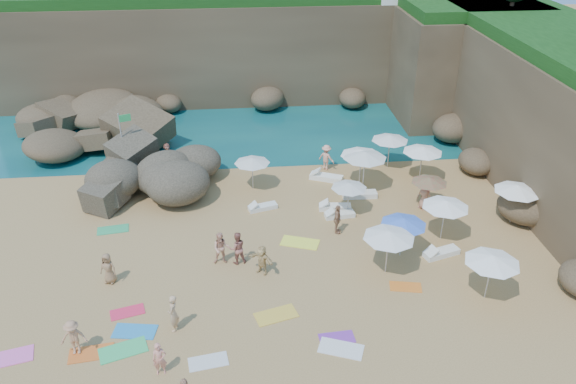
{
  "coord_description": "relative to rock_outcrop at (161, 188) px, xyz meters",
  "views": [
    {
      "loc": [
        -0.48,
        -22.95,
        16.65
      ],
      "look_at": [
        2.0,
        3.0,
        2.0
      ],
      "focal_mm": 35.0,
      "sensor_mm": 36.0,
      "label": 1
    }
  ],
  "objects": [
    {
      "name": "person_stand_5",
      "position": [
        0.2,
        2.98,
        0.8
      ],
      "size": [
        1.54,
        0.98,
        1.61
      ],
      "primitive_type": "imported",
      "rotation": [
        0.0,
        0.0,
        0.41
      ],
      "color": "tan",
      "rests_on": "ground"
    },
    {
      "name": "person_lie_2",
      "position": [
        -1.43,
        -9.13,
        0.21
      ],
      "size": [
        1.17,
        1.71,
        0.42
      ],
      "primitive_type": "imported",
      "rotation": [
        0.0,
        0.0,
        -0.28
      ],
      "color": "#916B48",
      "rests_on": "ground"
    },
    {
      "name": "towel_2",
      "position": [
        -1.4,
        -13.69,
        0.02
      ],
      "size": [
        1.83,
        1.07,
        0.03
      ],
      "primitive_type": "cube",
      "rotation": [
        0.0,
        0.0,
        0.12
      ],
      "color": "orange",
      "rests_on": "ground"
    },
    {
      "name": "towel_11",
      "position": [
        -2.13,
        -4.54,
        0.01
      ],
      "size": [
        1.76,
        1.06,
        0.03
      ],
      "primitive_type": "cube",
      "rotation": [
        0.0,
        0.0,
        0.15
      ],
      "color": "#2EA361",
      "rests_on": "ground"
    },
    {
      "name": "parasol_3",
      "position": [
        16.07,
        -0.55,
        2.13
      ],
      "size": [
        2.46,
        2.46,
        2.32
      ],
      "color": "silver",
      "rests_on": "ground"
    },
    {
      "name": "parasol_10",
      "position": [
        12.71,
        -8.29,
        1.99
      ],
      "size": [
        2.29,
        2.29,
        2.17
      ],
      "color": "silver",
      "rests_on": "ground"
    },
    {
      "name": "parasol_1",
      "position": [
        12.31,
        -1.28,
        2.28
      ],
      "size": [
        2.63,
        2.63,
        2.48
      ],
      "color": "silver",
      "rests_on": "ground"
    },
    {
      "name": "seawater",
      "position": [
        5.37,
        22.17,
        0.0
      ],
      "size": [
        120.0,
        120.0,
        0.0
      ],
      "primitive_type": "plane",
      "color": "#0C4751",
      "rests_on": "ground"
    },
    {
      "name": "person_stand_3",
      "position": [
        9.89,
        -5.96,
        0.84
      ],
      "size": [
        0.63,
        1.05,
        1.68
      ],
      "primitive_type": "imported",
      "rotation": [
        0.0,
        0.0,
        1.33
      ],
      "color": "#A77553",
      "rests_on": "ground"
    },
    {
      "name": "person_lie_0",
      "position": [
        -1.96,
        -13.63,
        0.21
      ],
      "size": [
        1.08,
        1.64,
        0.43
      ],
      "primitive_type": "imported",
      "rotation": [
        0.0,
        0.0,
        0.03
      ],
      "color": "tan",
      "rests_on": "ground"
    },
    {
      "name": "parasol_0",
      "position": [
        5.62,
        -0.58,
        1.88
      ],
      "size": [
        2.16,
        2.16,
        2.05
      ],
      "color": "silver",
      "rests_on": "ground"
    },
    {
      "name": "lounger_2",
      "position": [
        11.9,
        -2.26,
        0.16
      ],
      "size": [
        2.06,
        0.73,
        0.32
      ],
      "primitive_type": "cube",
      "rotation": [
        0.0,
        0.0,
        -0.03
      ],
      "color": "white",
      "rests_on": "ground"
    },
    {
      "name": "parasol_2",
      "position": [
        14.56,
        1.51,
        2.06
      ],
      "size": [
        2.38,
        2.38,
        2.25
      ],
      "color": "silver",
      "rests_on": "ground"
    },
    {
      "name": "parasol_7",
      "position": [
        10.86,
        -3.97,
        1.75
      ],
      "size": [
        2.01,
        2.01,
        1.9
      ],
      "color": "silver",
      "rests_on": "ground"
    },
    {
      "name": "towel_1",
      "position": [
        -4.61,
        -13.64,
        0.02
      ],
      "size": [
        2.02,
        1.35,
        0.03
      ],
      "primitive_type": "cube",
      "rotation": [
        0.0,
        0.0,
        0.25
      ],
      "color": "#F760BA",
      "rests_on": "ground"
    },
    {
      "name": "parasol_8",
      "position": [
        15.27,
        -7.0,
        2.1
      ],
      "size": [
        2.42,
        2.42,
        2.29
      ],
      "color": "silver",
      "rests_on": "ground"
    },
    {
      "name": "towel_8",
      "position": [
        0.16,
        -12.6,
        0.02
      ],
      "size": [
        1.91,
        1.17,
        0.03
      ],
      "primitive_type": "cube",
      "rotation": [
        0.0,
        0.0,
        -0.16
      ],
      "color": "#2586C9",
      "rests_on": "ground"
    },
    {
      "name": "lounger_0",
      "position": [
        10.2,
        -3.57,
        0.14
      ],
      "size": [
        1.86,
        0.77,
        0.28
      ],
      "primitive_type": "cube",
      "rotation": [
        0.0,
        0.0,
        -0.09
      ],
      "color": "white",
      "rests_on": "ground"
    },
    {
      "name": "cliff_corner",
      "position": [
        22.37,
        12.17,
        4.0
      ],
      "size": [
        10.0,
        12.0,
        8.0
      ],
      "primitive_type": "cube",
      "color": "brown",
      "rests_on": "ground"
    },
    {
      "name": "person_stand_6",
      "position": [
        1.84,
        -12.6,
        0.87
      ],
      "size": [
        0.5,
        0.69,
        1.74
      ],
      "primitive_type": "imported",
      "rotation": [
        0.0,
        0.0,
        4.58
      ],
      "color": "tan",
      "rests_on": "ground"
    },
    {
      "name": "towel_12",
      "position": [
        7.82,
        -6.74,
        0.02
      ],
      "size": [
        2.17,
        1.58,
        0.03
      ],
      "primitive_type": "cube",
      "rotation": [
        0.0,
        0.0,
        -0.34
      ],
      "color": "#F7FD42",
      "rests_on": "ground"
    },
    {
      "name": "towel_5",
      "position": [
        3.28,
        -14.59,
        0.01
      ],
      "size": [
        1.65,
        1.01,
        0.03
      ],
      "primitive_type": "cube",
      "rotation": [
        0.0,
        0.0,
        0.16
      ],
      "color": "silver",
      "rests_on": "ground"
    },
    {
      "name": "person_stand_2",
      "position": [
        10.47,
        1.52,
        0.85
      ],
      "size": [
        1.14,
        1.05,
        1.71
      ],
      "primitive_type": "imported",
      "rotation": [
        0.0,
        0.0,
        2.46
      ],
      "color": "#E8A184",
      "rests_on": "ground"
    },
    {
      "name": "parasol_5",
      "position": [
        12.2,
        -0.76,
        2.19
      ],
      "size": [
        2.53,
        2.53,
        2.39
      ],
      "color": "silver",
      "rests_on": "ground"
    },
    {
      "name": "lounger_5",
      "position": [
        14.78,
        -8.51,
        0.15
      ],
      "size": [
        1.97,
        1.16,
        0.29
      ],
      "primitive_type": "cube",
      "rotation": [
        0.0,
        0.0,
        0.31
      ],
      "color": "white",
      "rests_on": "ground"
    },
    {
      "name": "parasol_6",
      "position": [
        15.47,
        -3.85,
        1.79
      ],
      "size": [
        2.06,
        2.06,
        1.95
      ],
      "color": "silver",
      "rests_on": "ground"
    },
    {
      "name": "lounger_3",
      "position": [
        6.08,
        -3.14,
        0.13
      ],
      "size": [
        1.74,
        1.0,
        0.26
      ],
      "primitive_type": "cube",
      "rotation": [
        0.0,
        0.0,
        0.29
      ],
      "color": "white",
      "rests_on": "ground"
    },
    {
      "name": "marina_masts",
      "position": [
        -11.13,
        22.17,
        3.0
      ],
      "size": [
        3.1,
        0.1,
        6.0
      ],
      "color": "white",
      "rests_on": "ground"
    },
    {
      "name": "cliff_back",
      "position": [
        7.37,
        17.17,
        4.0
      ],
      "size": [
        44.0,
        8.0,
        8.0
      ],
      "primitive_type": "cube",
      "color": "brown",
      "rests_on": "ground"
    },
    {
      "name": "towel_13",
      "position": [
        8.61,
        -14.4,
        0.02
      ],
      "size": [
        1.99,
        1.48,
        0.03
      ],
      "primitive_type": "cube",
      "rotation": [
        0.0,
        0.0,
        -0.37
      ],
      "color": "silver",
      "rests_on": "ground"
    },
    {
      "name": "towel_3",
      "position": [
        -0.16,
        -13.64,
        0.02
      ],
      "size": [
        2.08,
        1.49,
        0.03
      ],
      "primitive_type": "cube",
      "rotation": [
        0.0,
        0.0,
        0.33
      ],
      "color": "#36BE68",
      "rests_on": "ground"
    },
    {
      "name": "lounger_4",
      "position": [
        10.33,
        -4.39,
        0.13
      ],
      "size": [
        1.74,
        0.76,
        0.26
      ],
      "primitive_type": "cube",
      "rotation": [
        0.0,
        0.0,
        0.12
      ],
      "color": "white",
      "rests_on": "ground"
    },
    {
      "name": "lounger_1",
      "position": [
        10.27,
        0.07,
        0.16
      ],
      "size": [
        2.16,
        1.46,
        0.32
      ],
      "primitive_type": "cube",
      "rotation": [
        0.0,
        0.0,
        -0.42
      ],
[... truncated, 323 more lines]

